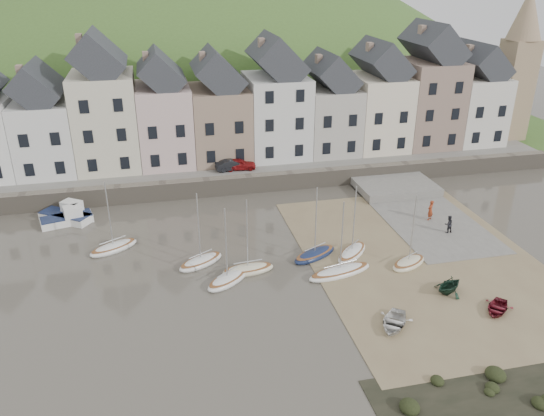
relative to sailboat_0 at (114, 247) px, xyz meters
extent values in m
plane|color=#4C463C|center=(13.25, -7.07, -0.26)|extent=(160.00, 160.00, 0.00)
cube|color=#3F6126|center=(13.25, 24.93, 0.49)|extent=(90.00, 30.00, 1.50)
cube|color=slate|center=(13.25, 13.43, 1.29)|extent=(70.00, 7.00, 0.10)
cube|color=slate|center=(13.25, 9.93, 0.64)|extent=(70.00, 1.20, 1.80)
cube|color=#7A674A|center=(24.25, -7.07, -0.23)|extent=(18.00, 26.00, 0.06)
cube|color=slate|center=(28.25, 0.93, -0.20)|extent=(8.00, 18.00, 0.12)
ellipsoid|color=#3F6126|center=(8.25, 52.93, -18.26)|extent=(134.40, 84.00, 84.00)
cube|color=silver|center=(-6.80, 16.93, 4.99)|extent=(5.80, 8.00, 7.50)
cube|color=gray|center=(-8.25, 16.93, 11.66)|extent=(0.60, 0.90, 1.40)
cube|color=beige|center=(-0.65, 16.93, 6.24)|extent=(6.40, 8.00, 10.00)
cube|color=gray|center=(-2.25, 16.93, 14.46)|extent=(0.60, 0.90, 1.40)
cube|color=#C5A8A3|center=(5.40, 16.93, 5.49)|extent=(5.60, 8.00, 8.50)
cube|color=gray|center=(4.00, 16.93, 12.56)|extent=(0.60, 0.90, 1.40)
cube|color=gray|center=(11.35, 16.93, 5.24)|extent=(6.20, 8.00, 8.00)
cube|color=gray|center=(9.80, 16.93, 12.36)|extent=(0.60, 0.90, 1.40)
cube|color=silver|center=(17.80, 16.93, 5.74)|extent=(6.60, 8.00, 9.00)
cube|color=gray|center=(16.15, 16.93, 13.56)|extent=(0.60, 0.90, 1.40)
cube|color=#ABA69C|center=(24.05, 16.93, 4.99)|extent=(5.80, 8.00, 7.50)
cube|color=gray|center=(22.60, 16.93, 11.66)|extent=(0.60, 0.90, 1.40)
cube|color=beige|center=(30.00, 16.93, 5.49)|extent=(6.00, 8.00, 8.50)
cube|color=gray|center=(28.50, 16.93, 12.76)|extent=(0.60, 0.90, 1.40)
cube|color=gray|center=(36.25, 16.93, 6.24)|extent=(6.40, 8.00, 10.00)
cube|color=gray|center=(34.65, 16.93, 14.46)|extent=(0.60, 0.90, 1.40)
cube|color=silver|center=(42.40, 16.93, 5.24)|extent=(5.80, 8.00, 8.00)
cube|color=gray|center=(40.95, 16.93, 12.16)|extent=(0.60, 0.90, 1.40)
cube|color=#997F60|center=(47.80, 16.93, 7.24)|extent=(3.50, 3.50, 12.00)
cone|color=#997F60|center=(47.80, 16.93, 16.24)|extent=(4.00, 4.00, 6.00)
ellipsoid|color=white|center=(0.00, 0.00, -0.06)|extent=(4.39, 3.37, 0.84)
ellipsoid|color=brown|center=(0.00, 0.00, 0.16)|extent=(4.03, 3.08, 0.20)
cylinder|color=#B2B5B7|center=(0.00, 0.00, 3.04)|extent=(0.10, 0.10, 5.60)
cylinder|color=#B2B5B7|center=(0.00, 0.00, 0.69)|extent=(2.05, 1.21, 0.08)
ellipsoid|color=white|center=(6.83, -3.93, -0.06)|extent=(4.21, 3.33, 0.84)
ellipsoid|color=brown|center=(6.83, -3.93, 0.16)|extent=(3.86, 3.04, 0.20)
cylinder|color=#B2B5B7|center=(6.83, -3.93, 3.04)|extent=(0.10, 0.10, 5.60)
cylinder|color=#B2B5B7|center=(6.83, -3.93, 0.69)|extent=(1.93, 1.19, 0.08)
ellipsoid|color=beige|center=(10.25, -5.93, -0.06)|extent=(4.21, 1.87, 0.84)
ellipsoid|color=brown|center=(10.25, -5.93, 0.16)|extent=(3.87, 1.70, 0.20)
cylinder|color=#B2B5B7|center=(10.25, -5.93, 3.04)|extent=(0.10, 0.10, 5.60)
cylinder|color=#B2B5B7|center=(10.25, -5.93, 0.69)|extent=(2.24, 0.29, 0.08)
ellipsoid|color=white|center=(8.49, -7.07, -0.06)|extent=(3.98, 3.50, 0.84)
ellipsoid|color=brown|center=(8.49, -7.07, 0.16)|extent=(3.65, 3.21, 0.20)
cylinder|color=#B2B5B7|center=(8.49, -7.07, 3.04)|extent=(0.10, 0.10, 5.60)
cylinder|color=#B2B5B7|center=(8.49, -7.07, 0.69)|extent=(1.74, 1.33, 0.08)
ellipsoid|color=white|center=(17.05, -7.82, -0.06)|extent=(5.58, 2.67, 0.84)
ellipsoid|color=brown|center=(17.05, -7.82, 0.16)|extent=(5.12, 2.44, 0.20)
cylinder|color=#B2B5B7|center=(17.05, -7.82, 3.04)|extent=(0.10, 0.10, 5.60)
cylinder|color=#B2B5B7|center=(17.05, -7.82, 0.69)|extent=(2.90, 0.74, 0.08)
ellipsoid|color=#162245|center=(15.96, -4.79, -0.06)|extent=(4.46, 3.28, 0.84)
ellipsoid|color=brown|center=(15.96, -4.79, 0.16)|extent=(4.10, 3.00, 0.20)
cylinder|color=#B2B5B7|center=(15.96, -4.79, 3.04)|extent=(0.10, 0.10, 5.60)
cylinder|color=#B2B5B7|center=(15.96, -4.79, 0.69)|extent=(2.11, 1.14, 0.08)
ellipsoid|color=white|center=(19.01, -5.20, -0.06)|extent=(3.99, 3.98, 0.84)
ellipsoid|color=brown|center=(19.01, -5.20, 0.16)|extent=(3.65, 3.64, 0.20)
cylinder|color=#B2B5B7|center=(19.01, -5.20, 3.04)|extent=(0.10, 0.10, 5.60)
cylinder|color=#B2B5B7|center=(19.01, -5.20, 0.69)|extent=(1.67, 1.66, 0.08)
ellipsoid|color=beige|center=(22.78, -7.75, -0.06)|extent=(3.77, 2.92, 0.84)
ellipsoid|color=brown|center=(22.78, -7.75, 0.16)|extent=(3.46, 2.66, 0.20)
cylinder|color=#B2B5B7|center=(22.78, -7.75, 3.04)|extent=(0.10, 0.10, 5.60)
cylinder|color=#B2B5B7|center=(22.78, -7.75, 0.69)|extent=(1.74, 0.94, 0.08)
cube|color=white|center=(-4.37, 6.18, 0.09)|extent=(4.77, 2.78, 0.70)
cube|color=#162245|center=(-4.37, 6.18, 0.46)|extent=(4.70, 2.80, 0.08)
cube|color=white|center=(-3.72, 6.01, 0.94)|extent=(1.82, 1.56, 1.00)
cube|color=white|center=(-4.53, 6.84, 0.09)|extent=(5.04, 4.23, 0.70)
cube|color=#162245|center=(-4.53, 6.84, 0.46)|extent=(4.99, 4.21, 0.08)
cube|color=white|center=(-3.92, 7.27, 0.94)|extent=(2.11, 1.98, 1.00)
imported|color=silver|center=(18.31, -14.81, 0.11)|extent=(3.58, 3.75, 0.63)
imported|color=black|center=(23.85, -11.97, 0.44)|extent=(3.10, 2.93, 1.29)
imported|color=maroon|center=(25.89, -14.81, 0.07)|extent=(3.17, 3.15, 0.54)
imported|color=maroon|center=(28.29, -0.62, 0.81)|extent=(0.84, 0.76, 1.92)
imported|color=black|center=(28.61, -3.34, 0.65)|extent=(0.84, 0.68, 1.60)
imported|color=maroon|center=(12.69, 12.43, 1.95)|extent=(3.70, 1.73, 1.22)
imported|color=black|center=(11.95, 12.43, 1.92)|extent=(3.65, 1.54, 1.17)
cube|color=black|center=(21.25, -22.07, -0.24)|extent=(14.00, 6.00, 0.05)
ellipsoid|color=black|center=(18.57, -20.16, -0.11)|extent=(0.77, 0.85, 0.50)
ellipsoid|color=black|center=(16.11, -21.70, -0.05)|extent=(1.09, 1.20, 0.71)
ellipsoid|color=black|center=(23.11, -22.97, -0.09)|extent=(0.89, 0.98, 0.58)
ellipsoid|color=black|center=(22.32, -20.11, -0.15)|extent=(0.58, 0.64, 0.38)
ellipsoid|color=black|center=(20.96, -21.58, -0.15)|extent=(0.58, 0.64, 0.38)
ellipsoid|color=black|center=(21.30, -21.34, -0.11)|extent=(0.78, 0.86, 0.51)
ellipsoid|color=black|center=(22.04, -20.50, -0.03)|extent=(1.15, 1.27, 0.75)
camera|label=1|loc=(4.17, -41.27, 21.50)|focal=35.61mm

